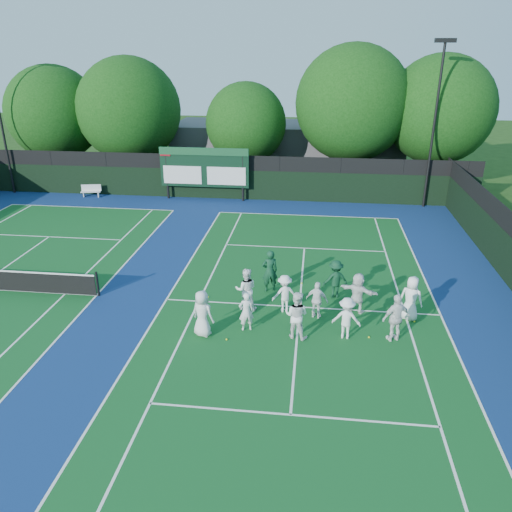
# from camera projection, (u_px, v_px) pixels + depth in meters

# --- Properties ---
(ground) EXTENTS (120.00, 120.00, 0.00)m
(ground) POSITION_uv_depth(u_px,v_px,m) (298.00, 320.00, 19.08)
(ground) COLOR #1B3B10
(ground) RESTS_ON ground
(court_apron) EXTENTS (34.00, 32.00, 0.01)m
(court_apron) POSITION_uv_depth(u_px,v_px,m) (155.00, 299.00, 20.66)
(court_apron) COLOR navy
(court_apron) RESTS_ON ground
(near_court) EXTENTS (11.05, 23.85, 0.01)m
(near_court) POSITION_uv_depth(u_px,v_px,m) (299.00, 307.00, 19.99)
(near_court) COLOR #104F1E
(near_court) RESTS_ON ground
(back_fence) EXTENTS (34.00, 0.08, 3.00)m
(back_fence) POSITION_uv_depth(u_px,v_px,m) (220.00, 179.00, 33.87)
(back_fence) COLOR black
(back_fence) RESTS_ON ground
(scoreboard) EXTENTS (6.00, 0.21, 3.55)m
(scoreboard) POSITION_uv_depth(u_px,v_px,m) (204.00, 168.00, 33.28)
(scoreboard) COLOR black
(scoreboard) RESTS_ON ground
(clubhouse) EXTENTS (18.00, 6.00, 4.00)m
(clubhouse) POSITION_uv_depth(u_px,v_px,m) (287.00, 149.00, 40.50)
(clubhouse) COLOR #505155
(clubhouse) RESTS_ON ground
(light_pole_right) EXTENTS (1.20, 0.30, 10.12)m
(light_pole_right) POSITION_uv_depth(u_px,v_px,m) (437.00, 107.00, 30.19)
(light_pole_right) COLOR black
(light_pole_right) RESTS_ON ground
(bench) EXTENTS (1.38, 0.62, 0.85)m
(bench) POSITION_uv_depth(u_px,v_px,m) (91.00, 190.00, 34.63)
(bench) COLOR silver
(bench) RESTS_ON ground
(tree_a) EXTENTS (6.93, 6.93, 8.57)m
(tree_a) POSITION_uv_depth(u_px,v_px,m) (57.00, 115.00, 37.19)
(tree_a) COLOR black
(tree_a) RESTS_ON ground
(tree_b) EXTENTS (7.51, 7.51, 9.17)m
(tree_b) POSITION_uv_depth(u_px,v_px,m) (132.00, 112.00, 36.44)
(tree_b) COLOR black
(tree_b) RESTS_ON ground
(tree_c) EXTENTS (5.75, 5.75, 7.48)m
(tree_c) POSITION_uv_depth(u_px,v_px,m) (248.00, 125.00, 35.79)
(tree_c) COLOR black
(tree_c) RESTS_ON ground
(tree_d) EXTENTS (7.91, 7.91, 10.01)m
(tree_d) POSITION_uv_depth(u_px,v_px,m) (355.00, 106.00, 34.42)
(tree_d) COLOR black
(tree_d) RESTS_ON ground
(tree_e) EXTENTS (7.31, 7.31, 9.38)m
(tree_e) POSITION_uv_depth(u_px,v_px,m) (441.00, 113.00, 33.90)
(tree_e) COLOR black
(tree_e) RESTS_ON ground
(tennis_ball_0) EXTENTS (0.07, 0.07, 0.07)m
(tennis_ball_0) POSITION_uv_depth(u_px,v_px,m) (227.00, 339.00, 17.74)
(tennis_ball_0) COLOR yellow
(tennis_ball_0) RESTS_ON ground
(tennis_ball_1) EXTENTS (0.07, 0.07, 0.07)m
(tennis_ball_1) POSITION_uv_depth(u_px,v_px,m) (302.00, 283.00, 21.96)
(tennis_ball_1) COLOR yellow
(tennis_ball_1) RESTS_ON ground
(tennis_ball_2) EXTENTS (0.07, 0.07, 0.07)m
(tennis_ball_2) POSITION_uv_depth(u_px,v_px,m) (414.00, 321.00, 18.90)
(tennis_ball_2) COLOR yellow
(tennis_ball_2) RESTS_ON ground
(tennis_ball_3) EXTENTS (0.07, 0.07, 0.07)m
(tennis_ball_3) POSITION_uv_depth(u_px,v_px,m) (208.00, 297.00, 20.75)
(tennis_ball_3) COLOR yellow
(tennis_ball_3) RESTS_ON ground
(tennis_ball_5) EXTENTS (0.07, 0.07, 0.07)m
(tennis_ball_5) POSITION_uv_depth(u_px,v_px,m) (369.00, 337.00, 17.87)
(tennis_ball_5) COLOR yellow
(tennis_ball_5) RESTS_ON ground
(player_front_0) EXTENTS (1.01, 0.86, 1.76)m
(player_front_0) POSITION_uv_depth(u_px,v_px,m) (202.00, 314.00, 17.75)
(player_front_0) COLOR silver
(player_front_0) RESTS_ON ground
(player_front_1) EXTENTS (0.64, 0.52, 1.53)m
(player_front_1) POSITION_uv_depth(u_px,v_px,m) (246.00, 312.00, 18.12)
(player_front_1) COLOR silver
(player_front_1) RESTS_ON ground
(player_front_2) EXTENTS (1.01, 0.88, 1.78)m
(player_front_2) POSITION_uv_depth(u_px,v_px,m) (296.00, 315.00, 17.62)
(player_front_2) COLOR white
(player_front_2) RESTS_ON ground
(player_front_3) EXTENTS (1.09, 0.71, 1.57)m
(player_front_3) POSITION_uv_depth(u_px,v_px,m) (346.00, 318.00, 17.63)
(player_front_3) COLOR white
(player_front_3) RESTS_ON ground
(player_front_4) EXTENTS (1.14, 0.82, 1.79)m
(player_front_4) POSITION_uv_depth(u_px,v_px,m) (396.00, 318.00, 17.42)
(player_front_4) COLOR white
(player_front_4) RESTS_ON ground
(player_back_0) EXTENTS (0.94, 0.78, 1.76)m
(player_back_0) POSITION_uv_depth(u_px,v_px,m) (246.00, 289.00, 19.51)
(player_back_0) COLOR white
(player_back_0) RESTS_ON ground
(player_back_1) EXTENTS (1.14, 0.91, 1.54)m
(player_back_1) POSITION_uv_depth(u_px,v_px,m) (285.00, 293.00, 19.43)
(player_back_1) COLOR white
(player_back_1) RESTS_ON ground
(player_back_2) EXTENTS (0.95, 0.63, 1.49)m
(player_back_2) POSITION_uv_depth(u_px,v_px,m) (317.00, 300.00, 18.97)
(player_back_2) COLOR white
(player_back_2) RESTS_ON ground
(player_back_3) EXTENTS (1.59, 1.06, 1.65)m
(player_back_3) POSITION_uv_depth(u_px,v_px,m) (358.00, 293.00, 19.36)
(player_back_3) COLOR white
(player_back_3) RESTS_ON ground
(player_back_4) EXTENTS (1.02, 0.86, 1.77)m
(player_back_4) POSITION_uv_depth(u_px,v_px,m) (411.00, 298.00, 18.81)
(player_back_4) COLOR white
(player_back_4) RESTS_ON ground
(coach_left) EXTENTS (0.78, 0.62, 1.85)m
(coach_left) POSITION_uv_depth(u_px,v_px,m) (270.00, 271.00, 21.01)
(coach_left) COLOR #103B23
(coach_left) RESTS_ON ground
(coach_right) EXTENTS (1.21, 0.92, 1.65)m
(coach_right) POSITION_uv_depth(u_px,v_px,m) (335.00, 279.00, 20.49)
(coach_right) COLOR #0F3821
(coach_right) RESTS_ON ground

